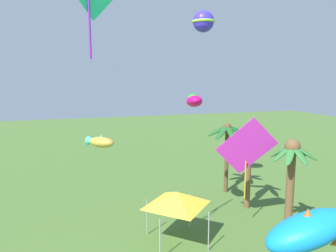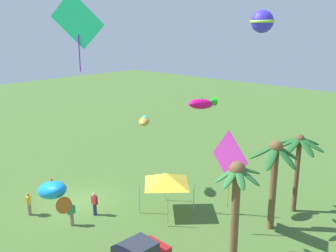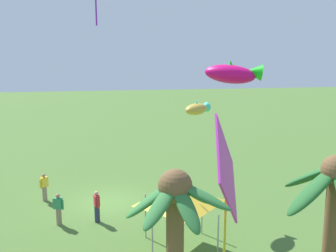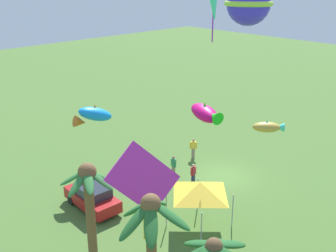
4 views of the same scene
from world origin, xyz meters
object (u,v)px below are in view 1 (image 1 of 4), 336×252
object	(u,v)px
palm_tree_0	(227,138)
kite_ball_4	(203,21)
festival_tent	(176,199)
kite_fish_0	(194,101)
kite_fish_3	(100,142)
kite_fish_5	(312,232)
kite_diamond_2	(246,148)
palm_tree_2	(249,148)
palm_tree_1	(291,168)

from	to	relation	value
palm_tree_0	kite_ball_4	xyz separation A→B (m)	(1.14, -2.63, 8.25)
palm_tree_0	festival_tent	distance (m)	8.90
kite_fish_0	kite_ball_4	world-z (taller)	kite_ball_4
palm_tree_0	kite_fish_3	distance (m)	10.99
kite_fish_5	kite_fish_0	bearing A→B (deg)	175.51
kite_fish_0	kite_diamond_2	world-z (taller)	kite_fish_0
kite_fish_0	kite_fish_3	xyz separation A→B (m)	(0.02, -5.34, -2.06)
festival_tent	kite_ball_4	world-z (taller)	kite_ball_4
kite_diamond_2	kite_fish_3	xyz separation A→B (m)	(-1.06, -8.21, 0.64)
kite_fish_5	palm_tree_0	bearing A→B (deg)	159.82
palm_tree_0	kite_fish_5	world-z (taller)	kite_fish_5
palm_tree_0	kite_ball_4	bearing A→B (deg)	-66.63
palm_tree_2	kite_fish_5	xyz separation A→B (m)	(11.64, -5.38, 0.57)
kite_fish_3	kite_fish_5	world-z (taller)	kite_fish_3
palm_tree_2	kite_fish_0	world-z (taller)	kite_fish_0
kite_ball_4	kite_fish_5	size ratio (longest dim) A/B	0.75
palm_tree_1	festival_tent	size ratio (longest dim) A/B	1.95
palm_tree_0	palm_tree_1	xyz separation A→B (m)	(7.38, -0.06, -0.34)
kite_fish_0	kite_fish_3	bearing A→B (deg)	-89.82
kite_fish_3	kite_ball_4	bearing A→B (deg)	114.57
palm_tree_1	kite_fish_5	bearing A→B (deg)	-35.97
palm_tree_0	kite_fish_3	world-z (taller)	kite_fish_3
palm_tree_0	kite_fish_3	bearing A→B (deg)	-65.74
kite_fish_3	kite_ball_4	size ratio (longest dim) A/B	0.77
palm_tree_1	kite_fish_3	size ratio (longest dim) A/B	3.28
palm_tree_0	festival_tent	size ratio (longest dim) A/B	1.90
palm_tree_2	kite_diamond_2	bearing A→B (deg)	-35.27
festival_tent	palm_tree_0	bearing A→B (deg)	134.29
palm_tree_0	palm_tree_2	world-z (taller)	palm_tree_2
palm_tree_1	kite_fish_3	bearing A→B (deg)	-106.26
kite_fish_0	kite_fish_3	world-z (taller)	kite_fish_0
palm_tree_1	kite_diamond_2	xyz separation A→B (m)	(-1.83, -1.70, 0.88)
festival_tent	kite_ball_4	size ratio (longest dim) A/B	1.30
kite_diamond_2	kite_ball_4	bearing A→B (deg)	-168.77
palm_tree_0	kite_diamond_2	distance (m)	5.85
kite_fish_3	palm_tree_1	bearing A→B (deg)	73.74
kite_fish_0	kite_fish_3	size ratio (longest dim) A/B	1.28
kite_ball_4	kite_fish_0	bearing A→B (deg)	-30.82
kite_fish_3	palm_tree_2	bearing A→B (deg)	97.73
palm_tree_2	kite_ball_4	size ratio (longest dim) A/B	2.60
palm_tree_0	kite_fish_5	bearing A→B (deg)	-20.18
palm_tree_0	kite_fish_0	xyz separation A→B (m)	(4.47, -4.62, 3.25)
festival_tent	kite_diamond_2	xyz separation A→B (m)	(-0.53, 4.48, 2.36)
palm_tree_2	kite_diamond_2	world-z (taller)	kite_diamond_2
palm_tree_0	kite_ball_4	size ratio (longest dim) A/B	2.47
palm_tree_2	festival_tent	xyz separation A→B (m)	(2.94, -6.18, -1.69)
palm_tree_1	kite_fish_5	xyz separation A→B (m)	(7.41, -5.37, 0.77)
palm_tree_1	kite_fish_3	xyz separation A→B (m)	(-2.89, -9.90, 1.52)
kite_fish_3	festival_tent	bearing A→B (deg)	66.88
palm_tree_2	kite_fish_0	bearing A→B (deg)	-73.79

